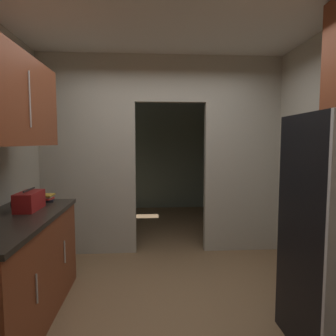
# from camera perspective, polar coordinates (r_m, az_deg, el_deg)

# --- Properties ---
(ground) EXTENTS (20.00, 20.00, 0.00)m
(ground) POSITION_cam_1_polar(r_m,az_deg,el_deg) (2.96, 0.52, -26.43)
(ground) COLOR brown
(kitchen_overhead_slab) EXTENTS (3.69, 7.19, 0.06)m
(kitchen_overhead_slab) POSITION_cam_1_polar(r_m,az_deg,el_deg) (3.23, -0.17, 26.76)
(kitchen_overhead_slab) COLOR silver
(kitchen_partition) EXTENTS (3.29, 0.12, 2.71)m
(kitchen_partition) POSITION_cam_1_polar(r_m,az_deg,el_deg) (4.12, -1.64, 3.66)
(kitchen_partition) COLOR #ADA899
(kitchen_partition) RESTS_ON ground
(adjoining_room_shell) EXTENTS (3.29, 2.90, 2.71)m
(adjoining_room_shell) POSITION_cam_1_polar(r_m,az_deg,el_deg) (6.07, -2.03, 3.21)
(adjoining_room_shell) COLOR gray
(adjoining_room_shell) RESTS_ON ground
(lower_cabinet_run) EXTENTS (0.65, 1.65, 0.91)m
(lower_cabinet_run) POSITION_cam_1_polar(r_m,az_deg,el_deg) (2.94, -27.38, -17.18)
(lower_cabinet_run) COLOR brown
(lower_cabinet_run) RESTS_ON ground
(upper_cabinet_counterside) EXTENTS (0.36, 1.49, 0.75)m
(upper_cabinet_counterside) POSITION_cam_1_polar(r_m,az_deg,el_deg) (2.76, -28.58, 11.54)
(upper_cabinet_counterside) COLOR brown
(boombox) EXTENTS (0.18, 0.36, 0.20)m
(boombox) POSITION_cam_1_polar(r_m,az_deg,el_deg) (3.05, -25.08, -5.73)
(boombox) COLOR maroon
(boombox) RESTS_ON lower_cabinet_run
(book_stack) EXTENTS (0.16, 0.17, 0.08)m
(book_stack) POSITION_cam_1_polar(r_m,az_deg,el_deg) (3.40, -22.25, -5.34)
(book_stack) COLOR black
(book_stack) RESTS_ON lower_cabinet_run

